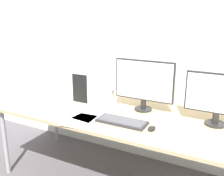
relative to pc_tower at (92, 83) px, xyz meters
name	(u,v)px	position (x,y,z in m)	size (l,w,h in m)	color
wall_back	(151,38)	(0.37, 0.54, 0.40)	(8.00, 0.07, 2.70)	silver
desk	(125,117)	(0.37, -0.06, -0.25)	(2.43, 0.93, 0.74)	tan
pc_tower	(92,83)	(0.00, 0.00, 0.00)	(0.22, 0.41, 0.42)	silver
monitor_main	(144,83)	(0.49, 0.09, 0.04)	(0.55, 0.16, 0.46)	black
monitor_right_near	(218,97)	(1.12, 0.04, 0.02)	(0.50, 0.16, 0.42)	black
keyboard	(122,121)	(0.45, -0.27, -0.20)	(0.41, 0.17, 0.02)	#28282D
mouse	(152,128)	(0.70, -0.28, -0.20)	(0.06, 0.09, 0.02)	black
cell_phone	(64,107)	(-0.19, -0.20, -0.21)	(0.07, 0.13, 0.01)	#99999E
paper_sheet_left	(91,115)	(0.14, -0.25, -0.21)	(0.24, 0.32, 0.00)	white
paper_sheet_front	(79,120)	(0.11, -0.39, -0.21)	(0.23, 0.31, 0.00)	white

